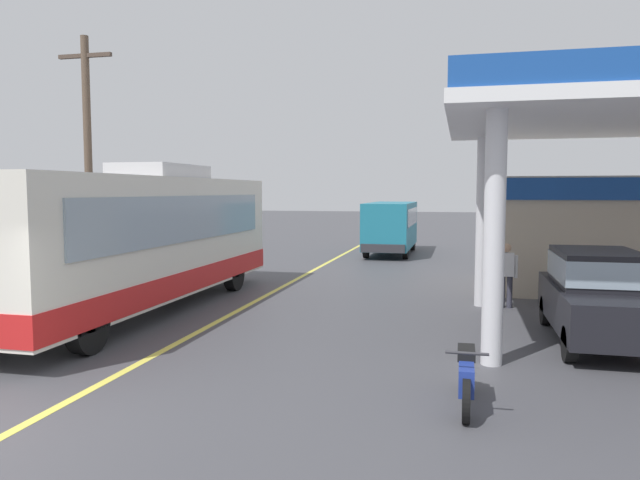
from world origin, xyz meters
TOP-DOWN VIEW (x-y plane):
  - ground at (0.00, 20.00)m, footprint 120.00×120.00m
  - lane_divider_stripe at (0.00, 15.00)m, footprint 0.16×50.00m
  - coach_bus_main at (-2.33, 6.96)m, footprint 2.60×11.04m
  - gas_station_roadside at (9.65, 11.01)m, footprint 9.10×11.95m
  - car_at_pump at (8.04, 6.16)m, footprint 1.70×4.20m
  - minibus_opposing_lane at (2.16, 21.82)m, footprint 2.04×6.13m
  - motorcycle_parked_forecourt at (5.51, 1.97)m, footprint 0.55×1.80m
  - pedestrian_near_pump at (7.93, 7.49)m, footprint 0.55×0.22m
  - pedestrian_by_shop at (6.55, 9.38)m, footprint 0.55×0.22m
  - utility_pole_roadside at (-5.93, 10.04)m, footprint 1.80×0.24m

SIDE VIEW (x-z plane):
  - ground at x=0.00m, z-range 0.00..0.00m
  - lane_divider_stripe at x=0.00m, z-range 0.00..0.01m
  - motorcycle_parked_forecourt at x=5.51m, z-range -0.02..0.90m
  - pedestrian_near_pump at x=7.93m, z-range 0.10..1.76m
  - pedestrian_by_shop at x=6.55m, z-range 0.10..1.76m
  - car_at_pump at x=8.04m, z-range 0.10..1.92m
  - minibus_opposing_lane at x=2.16m, z-range 0.25..2.69m
  - coach_bus_main at x=-2.33m, z-range -0.12..3.56m
  - gas_station_roadside at x=9.65m, z-range 0.08..5.18m
  - utility_pole_roadside at x=-5.93m, z-range 0.18..7.91m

